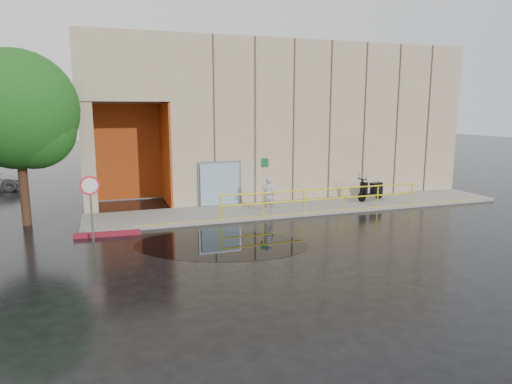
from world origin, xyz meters
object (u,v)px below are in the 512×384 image
at_px(person, 268,194).
at_px(scooter, 371,185).
at_px(stop_sign, 90,193).
at_px(red_curb, 108,234).
at_px(tree_near, 21,114).

height_order(person, scooter, person).
relative_size(scooter, stop_sign, 0.76).
xyz_separation_m(stop_sign, red_curb, (0.50, 0.54, -1.67)).
bearing_deg(tree_near, scooter, -2.48).
height_order(person, tree_near, tree_near).
relative_size(person, scooter, 0.86).
xyz_separation_m(person, scooter, (5.84, 0.84, 0.00)).
distance_m(stop_sign, tree_near, 4.94).
distance_m(person, red_curb, 7.04).
distance_m(red_curb, tree_near, 5.97).
xyz_separation_m(scooter, red_curb, (-12.70, -2.13, -0.85)).
xyz_separation_m(person, tree_near, (-9.80, 1.52, 3.53)).
bearing_deg(tree_near, stop_sign, -53.95).
relative_size(stop_sign, tree_near, 0.34).
bearing_deg(person, tree_near, 1.10).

